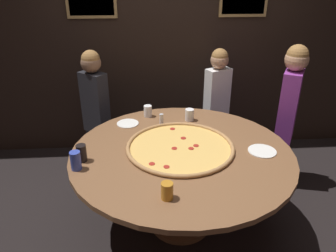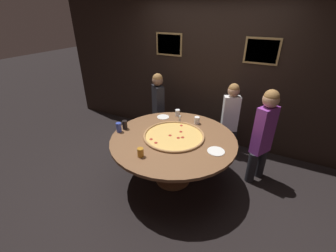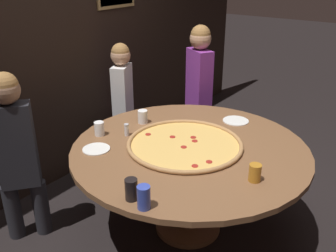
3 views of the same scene
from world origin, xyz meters
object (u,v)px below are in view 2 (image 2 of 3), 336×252
object	(u,v)px
white_plate_right_side	(163,117)
giant_pizza	(174,135)
drink_cup_far_left	(125,125)
drink_cup_by_shaker	(141,152)
condiment_shaker	(180,119)
diner_far_left	(264,132)
diner_centre_back	(158,104)
diner_side_left	(230,115)
drink_cup_front_edge	(178,113)
dining_table	(173,145)
drink_cup_far_right	(197,120)
drink_cup_beside_pizza	(119,127)
white_plate_beside_cup	(216,151)

from	to	relation	value
white_plate_right_side	giant_pizza	bearing A→B (deg)	-48.02
drink_cup_far_left	drink_cup_by_shaker	size ratio (longest dim) A/B	1.16
condiment_shaker	diner_far_left	distance (m)	1.24
giant_pizza	diner_centre_back	xyz separation A→B (m)	(-0.78, 0.93, -0.00)
drink_cup_by_shaker	condiment_shaker	xyz separation A→B (m)	(0.02, 1.08, -0.01)
diner_side_left	diner_far_left	bearing A→B (deg)	112.90
drink_cup_front_edge	drink_cup_far_left	bearing A→B (deg)	-122.96
giant_pizza	condiment_shaker	world-z (taller)	condiment_shaker
dining_table	drink_cup_far_right	size ratio (longest dim) A/B	15.74
drink_cup_beside_pizza	giant_pizza	bearing A→B (deg)	17.60
condiment_shaker	diner_side_left	distance (m)	0.92
drink_cup_far_left	diner_side_left	bearing A→B (deg)	44.20
white_plate_beside_cup	diner_far_left	xyz separation A→B (m)	(0.47, 0.67, 0.06)
drink_cup_far_left	white_plate_beside_cup	bearing A→B (deg)	1.49
drink_cup_front_edge	diner_side_left	world-z (taller)	diner_side_left
diner_side_left	drink_cup_beside_pizza	bearing A→B (deg)	21.75
giant_pizza	white_plate_right_side	distance (m)	0.65
drink_cup_by_shaker	condiment_shaker	size ratio (longest dim) A/B	1.17
condiment_shaker	diner_side_left	world-z (taller)	diner_side_left
giant_pizza	drink_cup_by_shaker	bearing A→B (deg)	-103.35
drink_cup_front_edge	condiment_shaker	xyz separation A→B (m)	(0.12, -0.18, -0.01)
drink_cup_front_edge	diner_far_left	xyz separation A→B (m)	(1.35, -0.07, 0.01)
diner_far_left	diner_side_left	world-z (taller)	diner_far_left
giant_pizza	drink_cup_front_edge	size ratio (longest dim) A/B	7.83
drink_cup_beside_pizza	diner_side_left	bearing A→B (deg)	46.14
giant_pizza	white_plate_beside_cup	xyz separation A→B (m)	(0.63, -0.10, -0.01)
white_plate_right_side	drink_cup_far_left	bearing A→B (deg)	-116.89
drink_cup_far_right	condiment_shaker	xyz separation A→B (m)	(-0.27, -0.06, -0.01)
drink_cup_front_edge	diner_centre_back	bearing A→B (deg)	151.27
drink_cup_front_edge	diner_centre_back	world-z (taller)	diner_centre_back
drink_cup_front_edge	white_plate_right_side	world-z (taller)	drink_cup_front_edge
diner_side_left	diner_centre_back	bearing A→B (deg)	-16.97
giant_pizza	drink_cup_far_right	distance (m)	0.54
drink_cup_front_edge	white_plate_beside_cup	size ratio (longest dim) A/B	0.50
drink_cup_far_right	drink_cup_by_shaker	xyz separation A→B (m)	(-0.29, -1.14, 0.00)
drink_cup_far_right	drink_cup_front_edge	size ratio (longest dim) A/B	1.01
giant_pizza	dining_table	bearing A→B (deg)	-76.02
drink_cup_beside_pizza	diner_side_left	world-z (taller)	diner_side_left
drink_cup_by_shaker	condiment_shaker	world-z (taller)	drink_cup_by_shaker
dining_table	white_plate_right_side	size ratio (longest dim) A/B	8.74
giant_pizza	drink_cup_beside_pizza	xyz separation A→B (m)	(-0.77, -0.24, 0.06)
drink_cup_by_shaker	diner_centre_back	world-z (taller)	diner_centre_back
dining_table	white_plate_right_side	xyz separation A→B (m)	(-0.44, 0.52, 0.12)
dining_table	giant_pizza	bearing A→B (deg)	103.98
drink_cup_by_shaker	white_plate_beside_cup	world-z (taller)	drink_cup_by_shaker
diner_centre_back	drink_cup_far_right	bearing A→B (deg)	-164.81
dining_table	white_plate_beside_cup	world-z (taller)	white_plate_beside_cup
giant_pizza	drink_cup_front_edge	xyz separation A→B (m)	(-0.24, 0.64, 0.04)
white_plate_beside_cup	drink_cup_by_shaker	bearing A→B (deg)	-146.31
drink_cup_far_left	condiment_shaker	xyz separation A→B (m)	(0.62, 0.59, -0.02)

